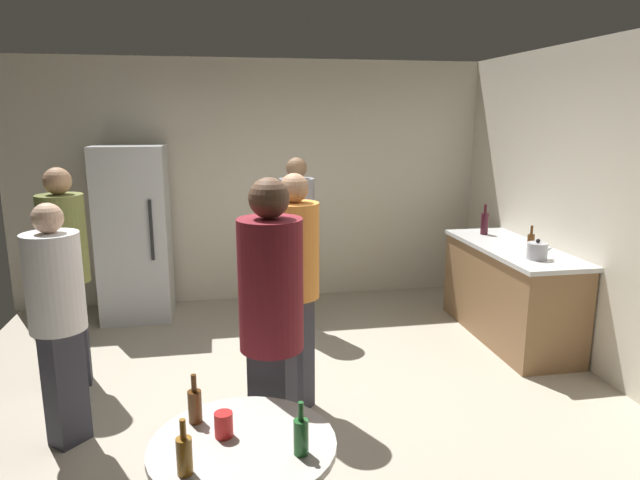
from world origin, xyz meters
name	(u,v)px	position (x,y,z in m)	size (l,w,h in m)	color
ground_plane	(283,413)	(0.00, 0.00, -0.05)	(5.20, 5.20, 0.10)	#B2A893
wall_back	(255,182)	(0.00, 2.63, 1.35)	(5.32, 0.06, 2.70)	silver
wall_side_right	(623,215)	(2.63, 0.00, 1.35)	(0.06, 5.20, 2.70)	silver
refrigerator	(135,233)	(-1.28, 2.20, 0.90)	(0.70, 0.68, 1.80)	silver
kitchen_counter	(509,292)	(2.28, 0.96, 0.45)	(0.64, 1.70, 0.90)	olive
kettle	(537,251)	(2.23, 0.47, 0.97)	(0.24, 0.17, 0.18)	#B2B2B7
wine_bottle_on_counter	(485,223)	(2.26, 1.50, 1.02)	(0.08, 0.08, 0.31)	#3F141E
beer_bottle_on_counter	(531,242)	(2.34, 0.76, 0.98)	(0.06, 0.06, 0.23)	#593314
foreground_table	(243,464)	(-0.34, -1.58, 0.63)	(0.80, 0.80, 0.73)	beige
beer_bottle_amber	(184,454)	(-0.57, -1.76, 0.82)	(0.06, 0.06, 0.23)	#8C5919
beer_bottle_brown	(195,405)	(-0.54, -1.38, 0.82)	(0.06, 0.06, 0.23)	#593314
beer_bottle_green	(301,435)	(-0.11, -1.71, 0.82)	(0.06, 0.06, 0.23)	#26662D
plastic_cup_red	(224,425)	(-0.42, -1.52, 0.79)	(0.08, 0.08, 0.11)	red
person_in_gray_shirt	(297,231)	(0.33, 1.54, 1.00)	(0.41, 0.41, 1.71)	#2D2D38
person_in_white_shirt	(57,308)	(-1.42, -0.19, 0.92)	(0.48, 0.48, 1.58)	#2D2D38
person_in_olive_shirt	(65,261)	(-1.57, 0.66, 1.01)	(0.39, 0.39, 1.72)	#2D2D38
person_in_orange_shirt	(295,275)	(0.10, 0.00, 1.00)	(0.48, 0.48, 1.71)	#2D2D38
person_in_maroon_shirt	(271,317)	(-0.15, -0.95, 1.05)	(0.46, 0.46, 1.79)	#2D2D38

